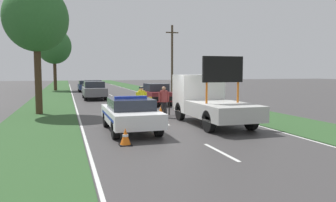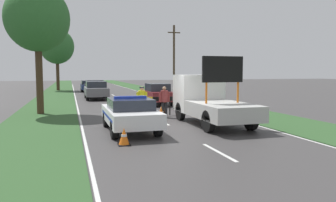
{
  "view_description": "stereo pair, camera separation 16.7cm",
  "coord_description": "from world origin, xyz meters",
  "px_view_note": "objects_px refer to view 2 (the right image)",
  "views": [
    {
      "loc": [
        -4.48,
        -13.96,
        2.46
      ],
      "look_at": [
        0.03,
        0.49,
        1.1
      ],
      "focal_mm": 35.0,
      "sensor_mm": 36.0,
      "label": 1
    },
    {
      "loc": [
        -4.32,
        -14.01,
        2.46
      ],
      "look_at": [
        0.03,
        0.49,
        1.1
      ],
      "focal_mm": 35.0,
      "sensor_mm": 36.0,
      "label": 2
    }
  ],
  "objects_px": {
    "work_truck": "(208,100)",
    "queued_car_sedan_black": "(95,87)",
    "traffic_cone_near_truck": "(124,137)",
    "roadside_tree_near_right": "(57,47)",
    "traffic_cone_centre_front": "(162,109)",
    "queued_car_suv_grey": "(96,90)",
    "police_car": "(130,113)",
    "police_officer": "(142,99)",
    "utility_pole": "(174,61)",
    "queued_car_hatch_blue": "(88,86)",
    "pedestrian_civilian": "(164,99)",
    "traffic_cone_behind_barrier": "(161,114)",
    "traffic_cone_near_police": "(198,107)",
    "roadside_tree_near_left": "(37,19)",
    "road_barrier": "(152,100)",
    "queued_car_wagon_maroon": "(157,94)"
  },
  "relations": [
    {
      "from": "queued_car_sedan_black",
      "to": "traffic_cone_behind_barrier",
      "type": "bearing_deg",
      "value": 95.41
    },
    {
      "from": "roadside_tree_near_right",
      "to": "utility_pole",
      "type": "xyz_separation_m",
      "value": [
        10.84,
        -15.56,
        -2.2
      ]
    },
    {
      "from": "traffic_cone_near_truck",
      "to": "roadside_tree_near_right",
      "type": "height_order",
      "value": "roadside_tree_near_right"
    },
    {
      "from": "queued_car_suv_grey",
      "to": "queued_car_sedan_black",
      "type": "bearing_deg",
      "value": -92.91
    },
    {
      "from": "pedestrian_civilian",
      "to": "queued_car_hatch_blue",
      "type": "bearing_deg",
      "value": 79.58
    },
    {
      "from": "police_officer",
      "to": "roadside_tree_near_right",
      "type": "height_order",
      "value": "roadside_tree_near_right"
    },
    {
      "from": "police_officer",
      "to": "roadside_tree_near_left",
      "type": "height_order",
      "value": "roadside_tree_near_left"
    },
    {
      "from": "police_officer",
      "to": "traffic_cone_near_truck",
      "type": "height_order",
      "value": "police_officer"
    },
    {
      "from": "work_truck",
      "to": "traffic_cone_near_truck",
      "type": "bearing_deg",
      "value": 33.98
    },
    {
      "from": "police_car",
      "to": "traffic_cone_centre_front",
      "type": "bearing_deg",
      "value": 57.36
    },
    {
      "from": "queued_car_suv_grey",
      "to": "road_barrier",
      "type": "bearing_deg",
      "value": 100.04
    },
    {
      "from": "work_truck",
      "to": "traffic_cone_near_truck",
      "type": "relative_size",
      "value": 9.49
    },
    {
      "from": "road_barrier",
      "to": "traffic_cone_near_police",
      "type": "bearing_deg",
      "value": 10.53
    },
    {
      "from": "road_barrier",
      "to": "queued_car_hatch_blue",
      "type": "bearing_deg",
      "value": 96.39
    },
    {
      "from": "pedestrian_civilian",
      "to": "utility_pole",
      "type": "distance_m",
      "value": 13.48
    },
    {
      "from": "roadside_tree_near_left",
      "to": "utility_pole",
      "type": "xyz_separation_m",
      "value": [
        11.05,
        9.09,
        -1.95
      ]
    },
    {
      "from": "traffic_cone_centre_front",
      "to": "queued_car_hatch_blue",
      "type": "relative_size",
      "value": 0.14
    },
    {
      "from": "traffic_cone_centre_front",
      "to": "pedestrian_civilian",
      "type": "bearing_deg",
      "value": -100.41
    },
    {
      "from": "police_officer",
      "to": "traffic_cone_behind_barrier",
      "type": "bearing_deg",
      "value": 95.49
    },
    {
      "from": "road_barrier",
      "to": "roadside_tree_near_right",
      "type": "height_order",
      "value": "roadside_tree_near_right"
    },
    {
      "from": "queued_car_hatch_blue",
      "to": "roadside_tree_near_left",
      "type": "relative_size",
      "value": 0.63
    },
    {
      "from": "police_officer",
      "to": "queued_car_hatch_blue",
      "type": "relative_size",
      "value": 0.36
    },
    {
      "from": "traffic_cone_behind_barrier",
      "to": "utility_pole",
      "type": "bearing_deg",
      "value": 69.69
    },
    {
      "from": "police_car",
      "to": "traffic_cone_near_truck",
      "type": "bearing_deg",
      "value": -107.61
    },
    {
      "from": "traffic_cone_near_police",
      "to": "roadside_tree_near_left",
      "type": "bearing_deg",
      "value": 167.28
    },
    {
      "from": "queued_car_wagon_maroon",
      "to": "queued_car_hatch_blue",
      "type": "distance_m",
      "value": 18.48
    },
    {
      "from": "work_truck",
      "to": "road_barrier",
      "type": "relative_size",
      "value": 2.17
    },
    {
      "from": "traffic_cone_centre_front",
      "to": "utility_pole",
      "type": "xyz_separation_m",
      "value": [
        4.29,
        11.18,
        3.17
      ]
    },
    {
      "from": "queued_car_suv_grey",
      "to": "roadside_tree_near_left",
      "type": "relative_size",
      "value": 0.63
    },
    {
      "from": "police_car",
      "to": "police_officer",
      "type": "bearing_deg",
      "value": 67.67
    },
    {
      "from": "traffic_cone_centre_front",
      "to": "traffic_cone_near_police",
      "type": "bearing_deg",
      "value": 1.48
    },
    {
      "from": "utility_pole",
      "to": "traffic_cone_near_police",
      "type": "bearing_deg",
      "value": -100.31
    },
    {
      "from": "police_officer",
      "to": "traffic_cone_centre_front",
      "type": "bearing_deg",
      "value": -166.87
    },
    {
      "from": "traffic_cone_centre_front",
      "to": "queued_car_hatch_blue",
      "type": "bearing_deg",
      "value": 97.07
    },
    {
      "from": "queued_car_wagon_maroon",
      "to": "queued_car_suv_grey",
      "type": "relative_size",
      "value": 0.92
    },
    {
      "from": "police_officer",
      "to": "utility_pole",
      "type": "relative_size",
      "value": 0.25
    },
    {
      "from": "road_barrier",
      "to": "pedestrian_civilian",
      "type": "distance_m",
      "value": 0.95
    },
    {
      "from": "queued_car_sedan_black",
      "to": "utility_pole",
      "type": "bearing_deg",
      "value": 138.3
    },
    {
      "from": "traffic_cone_centre_front",
      "to": "queued_car_suv_grey",
      "type": "relative_size",
      "value": 0.14
    },
    {
      "from": "traffic_cone_behind_barrier",
      "to": "queued_car_sedan_black",
      "type": "xyz_separation_m",
      "value": [
        -1.86,
        19.62,
        0.49
      ]
    },
    {
      "from": "road_barrier",
      "to": "traffic_cone_centre_front",
      "type": "height_order",
      "value": "road_barrier"
    },
    {
      "from": "work_truck",
      "to": "roadside_tree_near_left",
      "type": "xyz_separation_m",
      "value": [
        -7.98,
        5.86,
        4.32
      ]
    },
    {
      "from": "traffic_cone_centre_front",
      "to": "queued_car_wagon_maroon",
      "type": "xyz_separation_m",
      "value": [
        1.17,
        5.57,
        0.49
      ]
    },
    {
      "from": "traffic_cone_behind_barrier",
      "to": "queued_car_sedan_black",
      "type": "distance_m",
      "value": 19.72
    },
    {
      "from": "traffic_cone_centre_front",
      "to": "roadside_tree_near_left",
      "type": "bearing_deg",
      "value": 162.76
    },
    {
      "from": "traffic_cone_near_truck",
      "to": "traffic_cone_behind_barrier",
      "type": "bearing_deg",
      "value": 61.83
    },
    {
      "from": "work_truck",
      "to": "queued_car_sedan_black",
      "type": "xyz_separation_m",
      "value": [
        -3.79,
        21.06,
        -0.28
      ]
    },
    {
      "from": "road_barrier",
      "to": "queued_car_suv_grey",
      "type": "height_order",
      "value": "queued_car_suv_grey"
    },
    {
      "from": "traffic_cone_near_truck",
      "to": "road_barrier",
      "type": "bearing_deg",
      "value": 68.59
    },
    {
      "from": "road_barrier",
      "to": "traffic_cone_near_police",
      "type": "height_order",
      "value": "road_barrier"
    }
  ]
}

